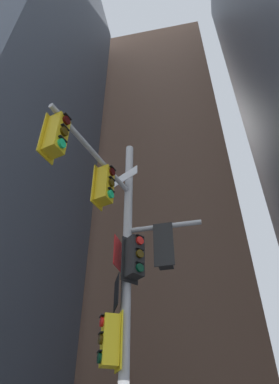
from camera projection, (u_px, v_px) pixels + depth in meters
The scene contains 2 objects.
building_mid_block at pixel (167, 192), 40.26m from camera, with size 13.61×13.61×52.50m, color brown.
signal_pole_assembly at pixel (120, 252), 7.68m from camera, with size 3.02×3.59×8.94m.
Camera 1 is at (1.74, -7.21, 1.35)m, focal length 31.46 mm.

